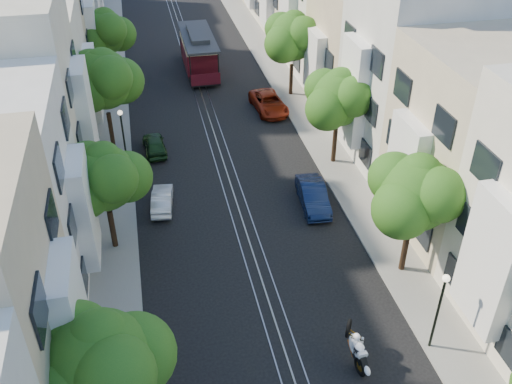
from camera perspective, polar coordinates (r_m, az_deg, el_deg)
ground at (r=44.06m, az=-4.65°, el=7.25°), size 200.00×200.00×0.00m
sidewalk_east at (r=45.39m, az=4.52°, el=8.19°), size 2.50×80.00×0.12m
sidewalk_west at (r=43.84m, az=-14.12°, el=6.22°), size 2.50×80.00×0.12m
rail_left at (r=43.99m, az=-5.37°, el=7.18°), size 0.06×80.00×0.02m
rail_slot at (r=44.05m, az=-4.65°, el=7.26°), size 0.06×80.00×0.02m
rail_right at (r=44.11m, az=-3.94°, el=7.34°), size 0.06×80.00×0.02m
lane_line at (r=44.05m, az=-4.65°, el=7.25°), size 0.08×80.00×0.01m
townhouses_east at (r=44.82m, az=10.73°, el=14.48°), size 7.75×72.00×12.00m
townhouses_west at (r=42.25m, az=-21.42°, el=11.34°), size 7.75×72.00×11.76m
tree_e_b at (r=27.83m, az=15.76°, el=-0.26°), size 4.93×4.08×6.68m
tree_e_c at (r=36.60m, az=8.34°, el=9.14°), size 4.84×3.99×6.52m
tree_e_d at (r=46.19m, az=3.76°, el=15.16°), size 5.01×4.16×6.85m
tree_w_a at (r=20.11m, az=-15.16°, el=-16.41°), size 4.93×4.08×6.68m
tree_w_b at (r=29.50m, az=-14.87°, el=1.24°), size 4.72×3.87×6.27m
tree_w_c at (r=39.00m, az=-14.95°, el=10.70°), size 5.13×4.28×7.09m
tree_w_d at (r=49.47m, az=-14.80°, el=15.12°), size 4.84×3.99×6.52m
lamp_east at (r=25.28m, az=17.96°, el=-10.34°), size 0.32×0.32×4.16m
lamp_west at (r=37.19m, az=-13.19°, el=5.97°), size 0.32×0.32×4.16m
sportbike_rider at (r=25.20m, az=10.01°, el=-15.09°), size 0.70×2.19×1.87m
cable_car at (r=52.19m, az=-5.78°, el=13.94°), size 2.70×8.61×3.31m
parked_car_e_mid at (r=34.00m, az=5.72°, el=-0.38°), size 1.79×4.28×1.37m
parked_car_e_far at (r=45.02m, az=1.28°, el=8.91°), size 2.55×4.89×1.31m
parked_car_w_mid at (r=34.21m, az=-9.37°, el=-0.75°), size 1.54×3.44×1.10m
parked_car_w_far at (r=39.90m, az=-10.11°, el=4.72°), size 1.66×3.61×1.20m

